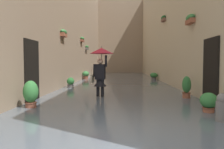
% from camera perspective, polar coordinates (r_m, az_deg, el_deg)
% --- Properties ---
extents(ground_plane, '(62.87, 62.87, 0.00)m').
position_cam_1_polar(ground_plane, '(16.31, 2.01, -1.95)').
color(ground_plane, '#605B56').
extents(flood_water, '(6.67, 31.15, 0.13)m').
position_cam_1_polar(flood_water, '(16.31, 2.01, -1.72)').
color(flood_water, slate).
rests_on(flood_water, ground_plane).
extents(building_facade_left, '(2.04, 29.15, 9.74)m').
position_cam_1_polar(building_facade_left, '(17.02, 15.51, 14.62)').
color(building_facade_left, beige).
rests_on(building_facade_left, ground_plane).
extents(building_facade_right, '(2.04, 29.15, 12.02)m').
position_cam_1_polar(building_facade_right, '(17.34, -11.43, 18.33)').
color(building_facade_right, gray).
rests_on(building_facade_right, ground_plane).
extents(building_facade_far, '(9.47, 1.80, 10.03)m').
position_cam_1_polar(building_facade_far, '(29.94, 2.22, 9.94)').
color(building_facade_far, gray).
rests_on(building_facade_far, ground_plane).
extents(person_wading, '(0.92, 0.92, 2.06)m').
position_cam_1_polar(person_wading, '(8.36, -2.96, 2.79)').
color(person_wading, black).
rests_on(person_wading, ground_plane).
extents(potted_plant_mid_left, '(0.45, 0.45, 0.64)m').
position_cam_1_polar(potted_plant_mid_left, '(6.28, 23.95, -6.77)').
color(potted_plant_mid_left, '#9E563D').
rests_on(potted_plant_mid_left, ground_plane).
extents(potted_plant_mid_right, '(0.39, 0.39, 0.65)m').
position_cam_1_polar(potted_plant_mid_right, '(11.67, -10.78, -2.27)').
color(potted_plant_mid_right, '#66605B').
rests_on(potted_plant_mid_right, ground_plane).
extents(potted_plant_near_left, '(0.58, 0.58, 0.67)m').
position_cam_1_polar(potted_plant_near_left, '(17.05, 10.88, -0.46)').
color(potted_plant_near_left, '#66605B').
rests_on(potted_plant_near_left, ground_plane).
extents(potted_plant_far_right, '(0.53, 0.53, 0.77)m').
position_cam_1_polar(potted_plant_far_right, '(17.30, -6.87, -0.18)').
color(potted_plant_far_right, brown).
rests_on(potted_plant_far_right, ground_plane).
extents(potted_plant_far_left, '(0.32, 0.32, 0.93)m').
position_cam_1_polar(potted_plant_far_left, '(8.48, 18.89, -3.44)').
color(potted_plant_far_left, '#9E563D').
rests_on(potted_plant_far_left, ground_plane).
extents(potted_plant_near_right, '(0.43, 0.43, 0.91)m').
position_cam_1_polar(potted_plant_near_right, '(6.76, -20.47, -4.93)').
color(potted_plant_near_right, brown).
rests_on(potted_plant_near_right, ground_plane).
extents(mooring_bollard, '(0.27, 0.27, 0.76)m').
position_cam_1_polar(mooring_bollard, '(5.43, 26.83, -8.35)').
color(mooring_bollard, slate).
rests_on(mooring_bollard, ground_plane).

